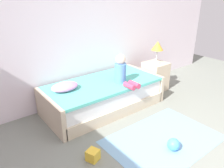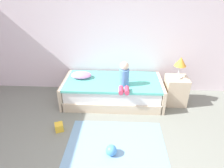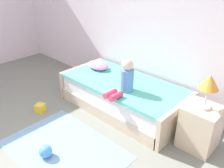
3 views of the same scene
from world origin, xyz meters
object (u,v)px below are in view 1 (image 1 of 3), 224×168
(pillow, at_px, (65,87))
(toy_block, at_px, (93,155))
(table_lamp, at_px, (157,47))
(child_figure, at_px, (122,72))
(nightstand, at_px, (155,76))
(bed, at_px, (104,95))
(toy_ball, at_px, (174,145))

(pillow, height_order, toy_block, pillow)
(table_lamp, distance_m, pillow, 2.07)
(pillow, bearing_deg, table_lamp, -3.11)
(child_figure, bearing_deg, nightstand, 11.09)
(bed, bearing_deg, table_lamp, -0.44)
(pillow, relative_size, toy_block, 3.09)
(toy_ball, bearing_deg, toy_block, 152.28)
(bed, relative_size, nightstand, 3.52)
(toy_block, bearing_deg, bed, 48.53)
(bed, bearing_deg, toy_block, -131.47)
(table_lamp, xyz_separation_m, child_figure, (-1.11, -0.22, -0.23))
(nightstand, height_order, pillow, pillow)
(toy_ball, bearing_deg, child_figure, 81.82)
(bed, xyz_separation_m, child_figure, (0.24, -0.23, 0.46))
(pillow, distance_m, toy_ball, 1.85)
(nightstand, bearing_deg, pillow, 176.89)
(nightstand, xyz_separation_m, child_figure, (-1.11, -0.22, 0.40))
(table_lamp, bearing_deg, toy_ball, -130.59)
(toy_block, bearing_deg, child_figure, 34.86)
(bed, xyz_separation_m, nightstand, (1.35, -0.01, 0.05))
(toy_ball, height_order, toy_block, toy_ball)
(toy_ball, distance_m, toy_block, 1.08)
(nightstand, height_order, child_figure, child_figure)
(child_figure, xyz_separation_m, pillow, (-0.92, 0.33, -0.14))
(child_figure, xyz_separation_m, toy_block, (-1.14, -0.80, -0.63))
(nightstand, relative_size, pillow, 1.36)
(table_lamp, relative_size, pillow, 1.02)
(nightstand, distance_m, table_lamp, 0.64)
(bed, xyz_separation_m, pillow, (-0.68, 0.10, 0.32))
(pillow, bearing_deg, toy_block, -101.10)
(bed, distance_m, table_lamp, 1.52)
(toy_ball, bearing_deg, nightstand, 49.41)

